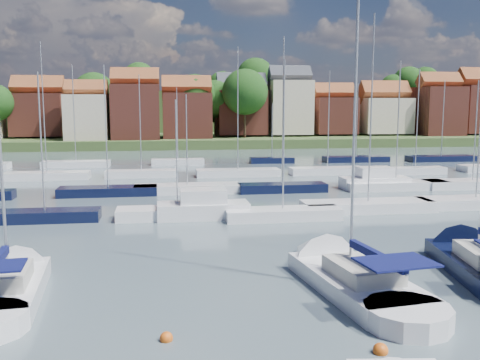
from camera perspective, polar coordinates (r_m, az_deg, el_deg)
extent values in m
plane|color=#495B63|center=(61.47, -0.46, -0.05)|extent=(260.00, 260.00, 0.00)
cube|color=white|center=(26.61, -23.62, -11.05)|extent=(3.64, 7.48, 1.20)
cone|color=white|center=(30.88, -22.14, -8.35)|extent=(3.31, 3.77, 3.02)
cube|color=beige|center=(25.85, -23.94, -9.41)|extent=(2.37, 3.19, 0.70)
cube|color=white|center=(26.02, 12.23, -10.98)|extent=(4.58, 8.79, 1.20)
cone|color=white|center=(30.51, 7.54, -8.00)|extent=(4.01, 4.51, 3.50)
cylinder|color=white|center=(22.65, 17.40, -14.10)|extent=(3.93, 3.93, 1.20)
cube|color=beige|center=(25.24, 12.93, -9.33)|extent=(2.89, 3.79, 0.70)
cylinder|color=#B2B2B7|center=(25.14, 12.17, 7.81)|extent=(0.14, 0.14, 15.55)
cylinder|color=#B2B2B7|center=(24.03, 14.35, -8.15)|extent=(0.72, 4.64, 0.10)
cube|color=#0D1145|center=(23.99, 14.36, -7.81)|extent=(0.89, 4.43, 0.35)
cube|color=#0D1145|center=(22.71, 16.32, -8.39)|extent=(3.23, 2.48, 0.08)
cone|color=black|center=(35.05, 21.22, -6.38)|extent=(3.99, 4.45, 3.37)
sphere|color=#D85914|center=(20.79, -7.85, -16.62)|extent=(0.49, 0.49, 0.49)
sphere|color=#D85914|center=(20.32, 14.74, -17.43)|extent=(0.54, 0.54, 0.54)
sphere|color=beige|center=(29.37, 13.27, -9.30)|extent=(0.45, 0.45, 0.45)
cube|color=black|center=(42.55, -20.08, -3.70)|extent=(8.01, 2.24, 1.00)
cylinder|color=#B2B2B7|center=(41.82, -20.45, 3.81)|extent=(0.12, 0.12, 10.16)
cube|color=white|center=(41.33, -6.68, -3.59)|extent=(9.22, 2.58, 1.00)
cylinder|color=#B2B2B7|center=(40.66, -6.78, 2.75)|extent=(0.12, 0.12, 8.18)
cube|color=white|center=(40.77, 4.59, -3.73)|extent=(8.78, 2.46, 1.00)
cylinder|color=#B2B2B7|center=(39.98, 4.68, 4.76)|extent=(0.12, 0.12, 11.06)
cube|color=white|center=(44.96, 13.49, -2.82)|extent=(10.79, 3.02, 1.00)
cylinder|color=#B2B2B7|center=(44.19, 13.82, 7.34)|extent=(0.12, 0.12, 14.87)
cube|color=white|center=(49.70, 23.83, -2.26)|extent=(10.13, 2.84, 1.00)
cylinder|color=#B2B2B7|center=(49.09, 24.18, 3.83)|extent=(0.12, 0.12, 9.59)
cube|color=white|center=(41.21, -3.94, -3.38)|extent=(7.00, 2.60, 1.40)
cube|color=white|center=(41.00, -3.96, -1.88)|extent=(3.50, 2.20, 1.30)
cube|color=black|center=(52.82, -13.89, -1.23)|extent=(9.30, 2.60, 1.00)
cylinder|color=#B2B2B7|center=(52.21, -14.12, 5.54)|extent=(0.12, 0.12, 11.48)
cube|color=white|center=(53.00, -5.64, -1.00)|extent=(10.40, 2.91, 1.00)
cylinder|color=#B2B2B7|center=(52.45, -5.71, 4.27)|extent=(0.12, 0.12, 8.77)
cube|color=black|center=(53.55, 4.52, -0.90)|extent=(8.80, 2.46, 1.00)
cylinder|color=#B2B2B7|center=(52.91, 4.62, 7.33)|extent=(0.12, 0.12, 14.33)
cube|color=white|center=(57.27, 16.26, -0.61)|extent=(10.73, 3.00, 1.00)
cylinder|color=#B2B2B7|center=(56.69, 16.52, 5.97)|extent=(0.12, 0.12, 12.14)
cube|color=white|center=(61.09, 23.54, -0.44)|extent=(10.48, 2.93, 1.00)
cylinder|color=#B2B2B7|center=(60.58, 23.83, 4.85)|extent=(0.12, 0.12, 10.28)
cube|color=white|center=(57.24, 14.15, -0.39)|extent=(7.00, 2.60, 1.40)
cube|color=white|center=(57.09, 14.19, 0.71)|extent=(3.50, 2.20, 1.30)
cube|color=white|center=(66.37, -19.90, 0.38)|extent=(9.71, 2.72, 1.00)
cylinder|color=#B2B2B7|center=(65.85, -20.23, 7.24)|extent=(0.12, 0.12, 14.88)
cube|color=white|center=(65.36, -10.46, 0.61)|extent=(8.49, 2.38, 1.00)
cylinder|color=#B2B2B7|center=(64.86, -10.60, 6.01)|extent=(0.12, 0.12, 11.31)
cube|color=white|center=(65.24, -0.23, 0.74)|extent=(10.16, 2.85, 1.00)
cylinder|color=#B2B2B7|center=(64.71, -0.23, 7.60)|extent=(0.12, 0.12, 14.59)
cube|color=white|center=(67.89, 9.31, 0.92)|extent=(9.53, 2.67, 1.00)
cylinder|color=#B2B2B7|center=(67.41, 9.44, 6.37)|extent=(0.12, 0.12, 11.91)
cube|color=white|center=(70.74, 18.17, 0.90)|extent=(7.62, 2.13, 1.00)
cylinder|color=#B2B2B7|center=(70.28, 18.40, 6.22)|extent=(0.12, 0.12, 12.13)
cube|color=white|center=(78.18, -17.07, 1.60)|extent=(9.24, 2.59, 1.00)
cylinder|color=#B2B2B7|center=(77.75, -17.29, 6.79)|extent=(0.12, 0.12, 13.17)
cube|color=white|center=(78.05, -6.65, 1.89)|extent=(7.57, 2.12, 1.00)
cylinder|color=#B2B2B7|center=(77.66, -6.72, 6.01)|extent=(0.12, 0.12, 10.24)
cube|color=black|center=(79.86, 3.42, 2.06)|extent=(6.58, 1.84, 1.00)
cylinder|color=#B2B2B7|center=(79.52, 3.45, 5.29)|extent=(0.12, 0.12, 8.01)
cube|color=black|center=(83.44, 12.25, 2.15)|extent=(9.92, 2.78, 1.00)
cylinder|color=#B2B2B7|center=(83.06, 12.37, 6.24)|extent=(0.12, 0.12, 10.92)
cube|color=black|center=(88.11, 20.64, 2.12)|extent=(10.55, 2.95, 1.00)
cylinder|color=#B2B2B7|center=(87.74, 20.84, 6.19)|extent=(0.12, 0.12, 11.51)
cube|color=#3E542A|center=(137.78, -4.89, 4.54)|extent=(200.00, 70.00, 3.00)
cube|color=#3E542A|center=(162.53, -5.46, 6.72)|extent=(200.00, 60.00, 14.00)
cube|color=brown|center=(120.75, -20.60, 6.55)|extent=(10.37, 9.97, 8.73)
cube|color=brown|center=(120.79, -20.73, 9.22)|extent=(10.57, 5.13, 5.13)
cube|color=beige|center=(110.25, -15.97, 6.40)|extent=(8.09, 8.80, 8.96)
cube|color=brown|center=(110.25, -16.08, 9.24)|extent=(8.25, 4.00, 4.00)
cube|color=brown|center=(110.33, -11.05, 7.08)|extent=(9.36, 10.17, 10.97)
cube|color=brown|center=(110.44, -11.14, 10.53)|extent=(9.54, 4.63, 4.63)
cube|color=brown|center=(112.07, -5.69, 6.81)|extent=(9.90, 8.56, 9.42)
cube|color=brown|center=(112.11, -5.73, 9.84)|extent=(10.10, 4.90, 4.90)
cube|color=brown|center=(118.23, 0.12, 7.22)|extent=(10.59, 8.93, 9.49)
cube|color=#383A42|center=(118.30, 0.12, 10.15)|extent=(10.80, 5.24, 5.24)
cube|color=beige|center=(119.42, 5.27, 7.71)|extent=(9.01, 8.61, 11.65)
cube|color=#383A42|center=(119.59, 5.32, 11.03)|extent=(9.19, 4.46, 4.46)
cube|color=brown|center=(123.47, 9.89, 6.79)|extent=(9.10, 9.34, 8.00)
cube|color=brown|center=(123.48, 9.94, 9.16)|extent=(9.28, 4.50, 4.50)
cube|color=beige|center=(127.27, 15.02, 6.64)|extent=(10.86, 9.59, 7.88)
cube|color=brown|center=(127.27, 15.11, 9.01)|extent=(11.07, 5.37, 5.37)
cube|color=brown|center=(130.01, 20.32, 6.86)|extent=(9.18, 9.96, 10.97)
cube|color=brown|center=(130.10, 20.47, 9.77)|extent=(9.36, 4.54, 4.54)
cylinder|color=#382619|center=(150.61, 17.41, 7.63)|extent=(0.50, 0.50, 4.47)
sphere|color=#274F18|center=(150.72, 17.51, 9.93)|extent=(8.18, 8.18, 8.18)
cylinder|color=#382619|center=(116.90, -2.57, 5.67)|extent=(0.50, 0.50, 4.46)
sphere|color=#274F18|center=(116.81, -2.59, 8.64)|extent=(8.15, 8.15, 8.15)
cylinder|color=#382619|center=(136.01, 1.63, 8.01)|extent=(0.50, 0.50, 5.15)
sphere|color=#274F18|center=(136.19, 1.64, 10.95)|extent=(9.41, 9.41, 9.41)
cylinder|color=#382619|center=(136.68, -10.65, 7.92)|extent=(0.50, 0.50, 4.56)
sphere|color=#274F18|center=(136.83, -10.72, 10.51)|extent=(8.34, 8.34, 8.34)
cylinder|color=#382619|center=(126.48, -15.20, 5.74)|extent=(0.50, 0.50, 5.15)
sphere|color=#274F18|center=(126.42, -15.32, 8.91)|extent=(9.42, 9.42, 9.42)
cylinder|color=#382619|center=(131.15, -21.89, 6.64)|extent=(0.50, 0.50, 3.42)
sphere|color=#274F18|center=(131.17, -22.00, 8.67)|extent=(6.26, 6.26, 6.26)
cylinder|color=#382619|center=(127.03, 1.67, 5.71)|extent=(0.50, 0.50, 3.77)
sphere|color=#274F18|center=(126.93, 1.68, 8.02)|extent=(6.89, 6.89, 6.89)
cylinder|color=#382619|center=(112.66, 0.53, 5.78)|extent=(0.50, 0.50, 5.21)
sphere|color=#274F18|center=(112.60, 0.53, 9.38)|extent=(9.53, 9.53, 9.53)
cylinder|color=#382619|center=(140.83, 21.67, 5.22)|extent=(0.50, 0.50, 2.97)
sphere|color=#274F18|center=(140.73, 21.76, 6.86)|extent=(5.44, 5.44, 5.44)
cylinder|color=#382619|center=(114.35, -4.77, 5.70)|extent=(0.50, 0.50, 4.84)
sphere|color=#274F18|center=(114.27, -4.81, 8.99)|extent=(8.85, 8.85, 8.85)
cylinder|color=#382619|center=(149.07, 15.94, 7.55)|extent=(0.50, 0.50, 3.72)
sphere|color=#274F18|center=(149.14, 16.02, 9.49)|extent=(6.80, 6.80, 6.80)
cylinder|color=#382619|center=(130.42, 20.32, 5.34)|extent=(0.50, 0.50, 4.05)
sphere|color=#274F18|center=(130.33, 20.44, 7.75)|extent=(7.40, 7.40, 7.40)
cylinder|color=#382619|center=(134.43, -1.90, 7.72)|extent=(0.50, 0.50, 3.93)
sphere|color=#274F18|center=(134.51, -1.91, 10.00)|extent=(7.19, 7.19, 7.19)
cylinder|color=#382619|center=(126.72, 9.61, 5.61)|extent=(0.50, 0.50, 3.82)
sphere|color=#274F18|center=(126.61, 9.67, 7.96)|extent=(6.99, 6.99, 6.99)
cylinder|color=#382619|center=(113.88, -12.99, 5.17)|extent=(0.50, 0.50, 3.48)
sphere|color=#274F18|center=(113.76, -13.06, 7.55)|extent=(6.37, 6.37, 6.37)
cylinder|color=#382619|center=(139.72, 19.85, 5.29)|extent=(0.50, 0.50, 2.99)
sphere|color=#274F18|center=(139.62, 19.93, 6.95)|extent=(5.46, 5.46, 5.46)
cylinder|color=#382619|center=(120.04, -2.65, 5.45)|extent=(0.50, 0.50, 3.25)
sphere|color=#274F18|center=(119.92, -2.67, 7.55)|extent=(5.94, 5.94, 5.94)
cylinder|color=#382619|center=(121.25, -5.88, 5.38)|extent=(0.50, 0.50, 2.98)
sphere|color=#274F18|center=(121.14, -5.91, 7.29)|extent=(5.46, 5.46, 5.46)
cylinder|color=#382619|center=(159.70, 19.02, 7.86)|extent=(0.50, 0.50, 4.29)
sphere|color=#274F18|center=(159.83, 19.12, 9.95)|extent=(7.84, 7.84, 7.84)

